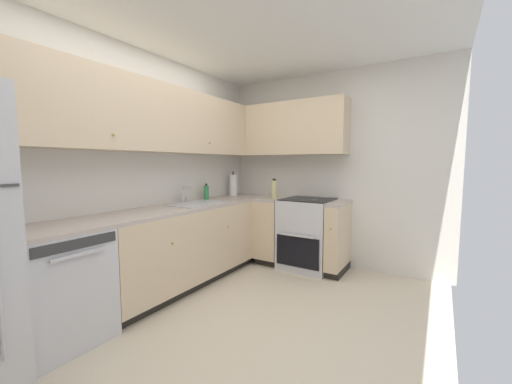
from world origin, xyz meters
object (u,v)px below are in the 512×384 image
(soap_bottle, at_px, (206,192))
(paper_towel_roll, at_px, (233,185))
(dishwasher, at_px, (58,287))
(oil_bottle, at_px, (274,189))
(oven_range, at_px, (308,233))

(soap_bottle, bearing_deg, paper_towel_roll, -2.06)
(dishwasher, distance_m, paper_towel_roll, 2.50)
(dishwasher, distance_m, oil_bottle, 2.61)
(soap_bottle, xyz_separation_m, oil_bottle, (0.63, -0.65, 0.03))
(dishwasher, height_order, oven_range, oven_range)
(paper_towel_roll, bearing_deg, oil_bottle, -82.92)
(paper_towel_roll, relative_size, oil_bottle, 1.40)
(oil_bottle, bearing_deg, soap_bottle, 134.48)
(dishwasher, relative_size, oil_bottle, 3.31)
(dishwasher, height_order, paper_towel_roll, paper_towel_roll)
(oven_range, bearing_deg, dishwasher, 159.33)
(oven_range, distance_m, oil_bottle, 0.73)
(dishwasher, distance_m, soap_bottle, 1.95)
(paper_towel_roll, bearing_deg, soap_bottle, 177.94)
(dishwasher, height_order, soap_bottle, soap_bottle)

